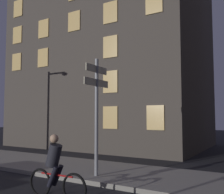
{
  "coord_description": "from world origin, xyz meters",
  "views": [
    {
      "loc": [
        4.21,
        -1.87,
        2.06
      ],
      "look_at": [
        -0.41,
        5.72,
        2.72
      ],
      "focal_mm": 41.78,
      "sensor_mm": 36.0,
      "label": 1
    }
  ],
  "objects": [
    {
      "name": "sidewalk_kerb",
      "position": [
        0.0,
        6.17,
        0.07
      ],
      "size": [
        40.0,
        3.19,
        0.14
      ],
      "primitive_type": "cube",
      "color": "gray",
      "rests_on": "ground_plane"
    },
    {
      "name": "signpost",
      "position": [
        -0.71,
        5.23,
        2.4
      ],
      "size": [
        0.12,
        1.37,
        3.85
      ],
      "color": "gray",
      "rests_on": "sidewalk_kerb"
    },
    {
      "name": "cyclist",
      "position": [
        -0.44,
        3.04,
        0.75
      ],
      "size": [
        1.82,
        0.33,
        1.61
      ],
      "color": "black",
      "rests_on": "ground_plane"
    },
    {
      "name": "building_left_block",
      "position": [
        -5.7,
        14.27,
        6.32
      ],
      "size": [
        12.84,
        8.5,
        12.65
      ],
      "color": "#4C443D",
      "rests_on": "ground_plane"
    }
  ]
}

